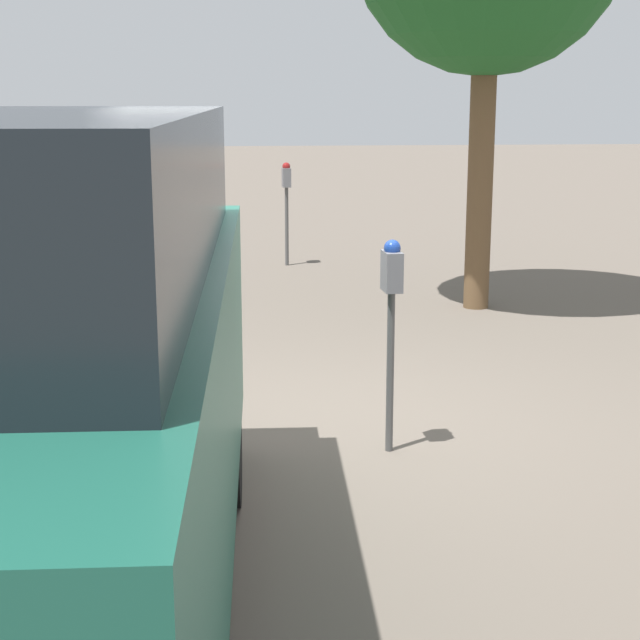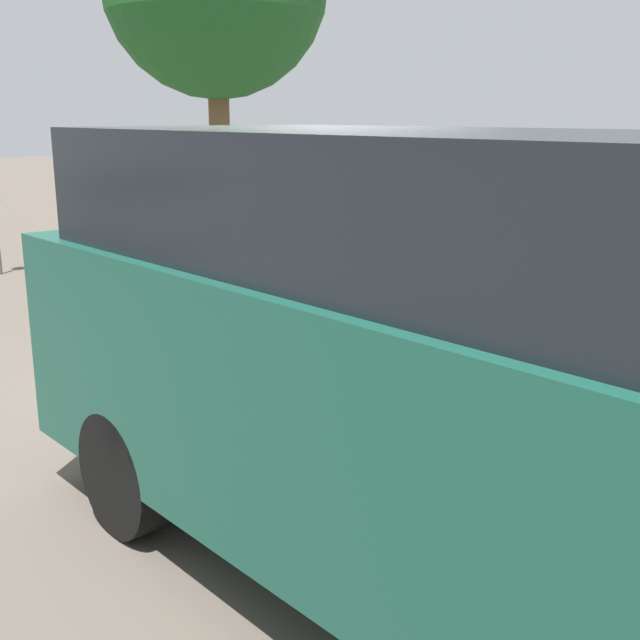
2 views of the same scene
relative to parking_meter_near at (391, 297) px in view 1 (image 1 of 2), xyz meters
The scene contains 3 objects.
ground_plane 1.25m from the parking_meter_near, 124.80° to the right, with size 80.00×80.00×0.00m, color #60564C.
parking_meter_near is the anchor object (origin of this frame).
parking_meter_far 7.42m from the parking_meter_near, behind, with size 0.21×0.12×1.43m.
Camera 1 is at (6.54, -0.54, 2.34)m, focal length 55.00 mm.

